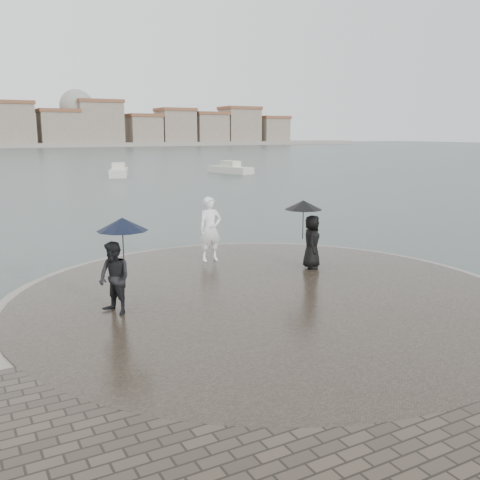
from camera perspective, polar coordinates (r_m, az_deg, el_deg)
ground at (r=10.40m, az=13.15°, el=-12.51°), size 400.00×400.00×0.00m
kerb_ring at (r=12.96m, az=2.78°, el=-6.60°), size 12.50×12.50×0.32m
quay_tip at (r=12.96m, az=2.78°, el=-6.51°), size 11.90×11.90×0.36m
statue at (r=16.00m, az=-3.19°, el=1.17°), size 0.73×0.50×1.93m
visitor_left at (r=11.59m, az=-12.99°, el=-2.15°), size 1.22×1.11×2.04m
visitor_right at (r=15.17m, az=7.36°, el=1.17°), size 1.21×1.08×1.95m
boats at (r=53.26m, az=-18.16°, el=6.75°), size 30.94×24.31×1.50m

